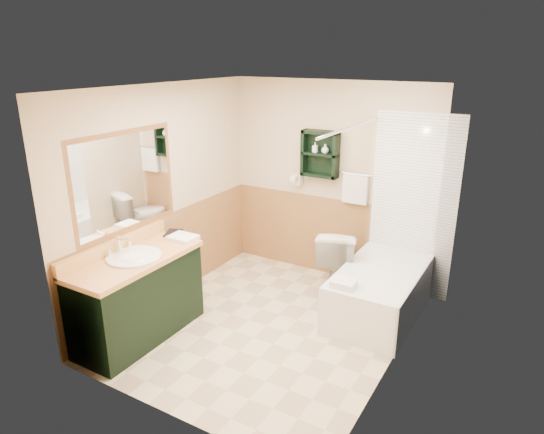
{
  "coord_description": "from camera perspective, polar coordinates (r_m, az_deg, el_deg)",
  "views": [
    {
      "loc": [
        2.26,
        -3.77,
        2.71
      ],
      "look_at": [
        -0.06,
        0.2,
        1.13
      ],
      "focal_mm": 32.0,
      "sensor_mm": 36.0,
      "label": 1
    }
  ],
  "objects": [
    {
      "name": "hair_dryer",
      "position": [
        6.03,
        3.06,
        4.49
      ],
      "size": [
        0.1,
        0.24,
        0.18
      ],
      "primitive_type": null,
      "color": "silver",
      "rests_on": "back_wall"
    },
    {
      "name": "mirror_glass",
      "position": [
        4.92,
        -16.84,
        3.97
      ],
      "size": [
        1.2,
        1.2,
        0.9
      ],
      "primitive_type": null,
      "color": "white",
      "rests_on": "left_wall"
    },
    {
      "name": "shower_curtain",
      "position": [
        5.24,
        9.57,
        1.43
      ],
      "size": [
        1.05,
        1.05,
        1.7
      ],
      "primitive_type": null,
      "color": "beige",
      "rests_on": "curtain_rod"
    },
    {
      "name": "tile_accent",
      "position": [
        4.7,
        17.82,
        8.19
      ],
      "size": [
        1.5,
        1.5,
        0.1
      ],
      "primitive_type": null,
      "color": "#14482A",
      "rests_on": "right_wall"
    },
    {
      "name": "wainscot_back",
      "position": [
        6.13,
        6.51,
        -2.24
      ],
      "size": [
        2.58,
        2.58,
        1.0
      ],
      "primitive_type": null,
      "color": "#AC7D45",
      "rests_on": "back_wall"
    },
    {
      "name": "mirror_frame",
      "position": [
        4.93,
        -16.88,
        3.97
      ],
      "size": [
        1.3,
        1.3,
        1.0
      ],
      "primitive_type": null,
      "color": "brown",
      "rests_on": "left_wall"
    },
    {
      "name": "wall_shelf",
      "position": [
        5.8,
        5.66,
        7.4
      ],
      "size": [
        0.45,
        0.15,
        0.55
      ],
      "primitive_type": "cube",
      "color": "black",
      "rests_on": "back_wall"
    },
    {
      "name": "soap_bottle_a",
      "position": [
        5.82,
        5.09,
        7.87
      ],
      "size": [
        0.06,
        0.12,
        0.05
      ],
      "primitive_type": "imported",
      "rotation": [
        0.0,
        0.0,
        0.07
      ],
      "color": "silver",
      "rests_on": "wall_shelf"
    },
    {
      "name": "curtain_rod",
      "position": [
        4.89,
        9.37,
        10.43
      ],
      "size": [
        0.03,
        1.6,
        0.03
      ],
      "primitive_type": "cylinder",
      "rotation": [
        1.57,
        0.0,
        0.0
      ],
      "color": "silver",
      "rests_on": "back_wall"
    },
    {
      "name": "wainscot_left",
      "position": [
        5.62,
        -11.98,
        -4.56
      ],
      "size": [
        2.98,
        2.98,
        1.0
      ],
      "primitive_type": null,
      "color": "#AC7D45",
      "rests_on": "left_wall"
    },
    {
      "name": "tile_right",
      "position": [
        4.91,
        16.94,
        -1.59
      ],
      "size": [
        1.5,
        1.5,
        2.1
      ],
      "primitive_type": null,
      "color": "white",
      "rests_on": "right_wall"
    },
    {
      "name": "back_wall",
      "position": [
        5.95,
        6.9,
        4.17
      ],
      "size": [
        2.6,
        0.04,
        2.4
      ],
      "primitive_type": "cube",
      "color": "beige",
      "rests_on": "ground"
    },
    {
      "name": "floor",
      "position": [
        5.16,
        -0.6,
        -12.65
      ],
      "size": [
        3.0,
        3.0,
        0.0
      ],
      "primitive_type": "plane",
      "color": "beige",
      "rests_on": "ground"
    },
    {
      "name": "tile_back",
      "position": [
        5.64,
        16.23,
        1.11
      ],
      "size": [
        0.95,
        0.95,
        2.1
      ],
      "primitive_type": null,
      "color": "white",
      "rests_on": "back_wall"
    },
    {
      "name": "vanity_book",
      "position": [
        5.27,
        -12.44,
        -0.82
      ],
      "size": [
        0.16,
        0.09,
        0.22
      ],
      "primitive_type": "imported",
      "rotation": [
        0.0,
        0.0,
        0.42
      ],
      "color": "black",
      "rests_on": "vanity"
    },
    {
      "name": "counter_towel",
      "position": [
        5.11,
        -10.45,
        -2.4
      ],
      "size": [
        0.28,
        0.22,
        0.04
      ],
      "primitive_type": "cube",
      "color": "white",
      "rests_on": "vanity"
    },
    {
      "name": "right_wall",
      "position": [
        4.17,
        15.15,
        -2.92
      ],
      "size": [
        0.04,
        3.0,
        2.4
      ],
      "primitive_type": "cube",
      "color": "beige",
      "rests_on": "ground"
    },
    {
      "name": "vanity",
      "position": [
        4.97,
        -15.47,
        -9.1
      ],
      "size": [
        0.59,
        1.34,
        0.85
      ],
      "primitive_type": "cube",
      "color": "black",
      "rests_on": "ground"
    },
    {
      "name": "toilet",
      "position": [
        5.76,
        7.6,
        -4.94
      ],
      "size": [
        0.66,
        0.89,
        0.77
      ],
      "primitive_type": "imported",
      "rotation": [
        0.0,
        0.0,
        3.46
      ],
      "color": "silver",
      "rests_on": "ground"
    },
    {
      "name": "bathtub",
      "position": [
        5.4,
        12.73,
        -8.45
      ],
      "size": [
        0.79,
        1.5,
        0.53
      ],
      "primitive_type": "cube",
      "color": "silver",
      "rests_on": "ground"
    },
    {
      "name": "tub_towel",
      "position": [
        4.81,
        8.44,
        -7.76
      ],
      "size": [
        0.23,
        0.19,
        0.07
      ],
      "primitive_type": "cube",
      "color": "white",
      "rests_on": "bathtub"
    },
    {
      "name": "left_wall",
      "position": [
        5.41,
        -12.75,
        2.34
      ],
      "size": [
        0.04,
        3.0,
        2.4
      ],
      "primitive_type": "cube",
      "color": "beige",
      "rests_on": "ground"
    },
    {
      "name": "towel_bar",
      "position": [
        5.72,
        9.9,
        4.98
      ],
      "size": [
        0.4,
        0.06,
        0.4
      ],
      "primitive_type": null,
      "color": "white",
      "rests_on": "back_wall"
    },
    {
      "name": "ceiling",
      "position": [
        4.4,
        -0.71,
        15.24
      ],
      "size": [
        2.6,
        3.0,
        0.04
      ],
      "primitive_type": "cube",
      "color": "white",
      "rests_on": "back_wall"
    },
    {
      "name": "soap_bottle_b",
      "position": [
        5.76,
        6.27,
        7.87
      ],
      "size": [
        0.12,
        0.13,
        0.08
      ],
      "primitive_type": "imported",
      "rotation": [
        0.0,
        0.0,
        -0.39
      ],
      "color": "silver",
      "rests_on": "wall_shelf"
    }
  ]
}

